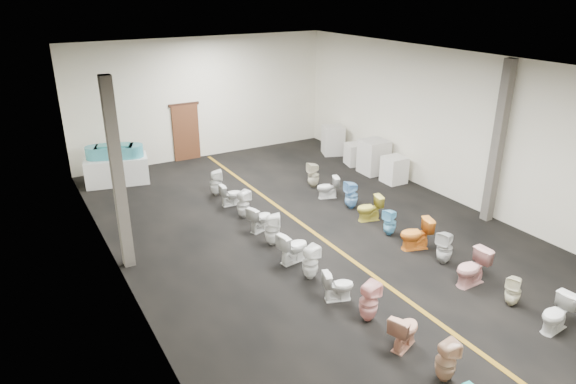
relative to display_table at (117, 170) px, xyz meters
name	(u,v)px	position (x,y,z in m)	size (l,w,h in m)	color
floor	(318,236)	(3.71, -6.70, -0.45)	(16.00, 16.00, 0.00)	black
ceiling	(322,64)	(3.71, -6.70, 4.05)	(16.00, 16.00, 0.00)	black
wall_back	(203,98)	(3.71, 1.30, 1.80)	(10.00, 10.00, 0.00)	silver
wall_left	(117,193)	(-1.29, -6.70, 1.80)	(16.00, 16.00, 0.00)	silver
wall_right	(462,129)	(8.71, -6.70, 1.80)	(16.00, 16.00, 0.00)	silver
aisle_stripe	(318,236)	(3.71, -6.70, -0.44)	(0.12, 15.60, 0.01)	#8B6114
back_door	(186,133)	(2.91, 1.24, 0.60)	(1.00, 0.10, 2.10)	#562D19
door_frame	(184,104)	(2.91, 1.25, 1.67)	(1.15, 0.08, 0.10)	#331C11
column_left	(118,176)	(-1.04, -5.70, 1.80)	(0.25, 0.25, 4.50)	#59544C
column_right	(498,143)	(8.46, -8.20, 1.80)	(0.25, 0.25, 4.50)	#59544C
display_table	(117,170)	(0.00, 0.00, 0.00)	(2.01, 1.01, 0.90)	white
bathtub	(115,152)	(0.00, 0.00, 0.62)	(1.79, 1.08, 0.55)	teal
appliance_crate_a	(394,170)	(8.11, -4.60, 0.00)	(0.69, 0.69, 0.89)	white
appliance_crate_b	(374,157)	(8.11, -3.50, 0.15)	(0.87, 0.87, 1.19)	beige
appliance_crate_c	(356,154)	(8.11, -2.46, -0.05)	(0.69, 0.69, 0.79)	silver
appliance_crate_d	(333,140)	(8.11, -0.98, 0.11)	(0.78, 0.78, 1.11)	beige
toilet_left_1	(446,361)	(2.62, -12.27, -0.06)	(0.35, 0.36, 0.77)	#D5A783
toilet_left_2	(404,330)	(2.62, -11.26, -0.09)	(0.40, 0.71, 0.72)	tan
toilet_left_3	(369,302)	(2.55, -10.29, -0.03)	(0.38, 0.39, 0.84)	#F0A8A4
toilet_left_4	(338,286)	(2.44, -9.40, -0.11)	(0.38, 0.66, 0.67)	white
toilet_left_5	(310,262)	(2.39, -8.38, -0.04)	(0.36, 0.37, 0.81)	white
toilet_left_6	(293,247)	(2.44, -7.53, -0.06)	(0.44, 0.77, 0.78)	white
toilet_left_7	(272,229)	(2.42, -6.50, -0.02)	(0.38, 0.39, 0.85)	white
toilet_left_8	(260,218)	(2.52, -5.62, -0.09)	(0.40, 0.71, 0.72)	silver
toilet_left_9	(243,204)	(2.49, -4.62, -0.05)	(0.36, 0.37, 0.81)	silver
toilet_left_10	(231,194)	(2.54, -3.63, -0.11)	(0.38, 0.66, 0.68)	silver
toilet_left_11	(216,183)	(2.46, -2.67, -0.03)	(0.37, 0.38, 0.83)	white
toilet_right_1	(557,314)	(5.47, -12.36, -0.08)	(0.42, 0.73, 0.74)	white
toilet_right_2	(513,291)	(5.47, -11.38, -0.10)	(0.31, 0.32, 0.70)	#F0E9C5
toilet_right_3	(472,268)	(5.35, -10.39, -0.03)	(0.46, 0.81, 0.83)	#E09F9B
toilet_right_4	(445,247)	(5.53, -9.40, -0.03)	(0.38, 0.38, 0.83)	silver
toilet_right_5	(416,234)	(5.44, -8.51, -0.04)	(0.46, 0.80, 0.82)	orange
toilet_right_6	(390,222)	(5.39, -7.59, -0.08)	(0.33, 0.34, 0.74)	#73CBF2
toilet_right_7	(369,208)	(5.49, -6.59, -0.08)	(0.41, 0.72, 0.73)	gold
toilet_right_8	(351,195)	(5.55, -5.65, -0.02)	(0.38, 0.39, 0.85)	#7DBAEF
toilet_right_9	(328,187)	(5.40, -4.62, -0.10)	(0.39, 0.68, 0.69)	white
toilet_right_10	(313,175)	(5.51, -3.63, -0.03)	(0.38, 0.39, 0.84)	beige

